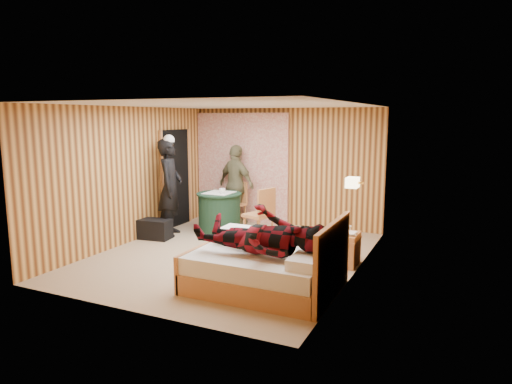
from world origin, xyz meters
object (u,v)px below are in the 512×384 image
at_px(chair_near, 262,211).
at_px(man_at_table, 236,185).
at_px(nightstand, 346,248).
at_px(chair_far, 236,200).
at_px(round_table, 219,212).
at_px(woman_standing, 170,187).
at_px(bed, 266,267).
at_px(duffel_bag, 154,229).
at_px(wall_lamp, 353,182).
at_px(man_on_bed, 261,224).

height_order(chair_near, man_at_table, man_at_table).
relative_size(nightstand, chair_far, 0.57).
xyz_separation_m(round_table, chair_near, (1.10, -0.35, 0.18)).
distance_m(chair_near, woman_standing, 1.90).
bearing_deg(bed, duffel_bag, 154.39).
distance_m(round_table, woman_standing, 1.11).
bearing_deg(chair_near, chair_far, -116.09).
relative_size(nightstand, woman_standing, 0.28).
distance_m(bed, chair_far, 3.80).
height_order(wall_lamp, chair_near, wall_lamp).
xyz_separation_m(wall_lamp, man_on_bed, (-0.77, -1.78, -0.36)).
xyz_separation_m(bed, duffel_bag, (-2.98, 1.43, -0.11)).
distance_m(nightstand, man_at_table, 3.43).
relative_size(bed, chair_near, 1.90).
bearing_deg(duffel_bag, chair_near, 12.17).
xyz_separation_m(bed, round_table, (-2.11, 2.45, 0.11)).
distance_m(round_table, duffel_bag, 1.36).
relative_size(duffel_bag, man_on_bed, 0.38).
bearing_deg(bed, nightstand, 62.13).
bearing_deg(man_on_bed, round_table, 128.47).
relative_size(round_table, man_on_bed, 0.51).
bearing_deg(man_on_bed, woman_standing, 144.36).
bearing_deg(round_table, man_at_table, 90.00).
relative_size(round_table, chair_far, 0.98).
distance_m(duffel_bag, woman_standing, 0.87).
xyz_separation_m(woman_standing, man_on_bed, (2.87, -2.06, -0.01)).
height_order(chair_near, man_on_bed, man_on_bed).
bearing_deg(man_at_table, nightstand, 168.07).
xyz_separation_m(nightstand, man_on_bed, (-0.73, -1.65, 0.67)).
relative_size(duffel_bag, woman_standing, 0.35).
bearing_deg(woman_standing, man_on_bed, -145.07).
xyz_separation_m(round_table, man_on_bed, (2.13, -2.68, 0.53)).
bearing_deg(man_on_bed, chair_near, 113.74).
xyz_separation_m(round_table, woman_standing, (-0.74, -0.62, 0.54)).
height_order(wall_lamp, man_on_bed, man_on_bed).
distance_m(wall_lamp, bed, 2.01).
bearing_deg(duffel_bag, bed, -32.21).
distance_m(chair_near, man_at_table, 1.59).
distance_m(bed, duffel_bag, 3.31).
relative_size(nightstand, man_on_bed, 0.30).
bearing_deg(woman_standing, man_at_table, -47.76).
xyz_separation_m(chair_near, man_at_table, (-1.10, 1.11, 0.27)).
bearing_deg(duffel_bag, woman_standing, 65.72).
bearing_deg(chair_near, wall_lamp, 91.45).
bearing_deg(wall_lamp, round_table, 162.76).
bearing_deg(round_table, duffel_bag, -130.46).
bearing_deg(chair_far, bed, -40.66).
height_order(nightstand, duffel_bag, nightstand).
relative_size(chair_far, chair_near, 0.91).
xyz_separation_m(wall_lamp, nightstand, (-0.04, -0.13, -1.04)).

